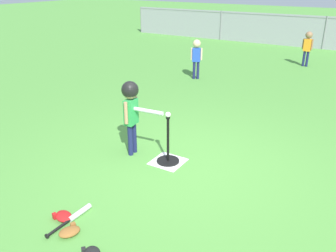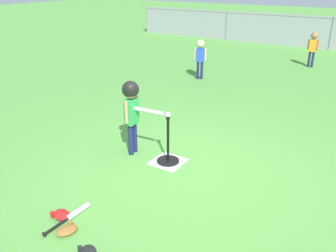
{
  "view_description": "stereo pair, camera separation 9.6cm",
  "coord_description": "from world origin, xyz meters",
  "px_view_note": "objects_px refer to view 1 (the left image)",
  "views": [
    {
      "loc": [
        1.97,
        -3.72,
        2.42
      ],
      "look_at": [
        -0.34,
        0.05,
        0.55
      ],
      "focal_mm": 37.85,
      "sensor_mm": 36.0,
      "label": 1
    },
    {
      "loc": [
        2.06,
        -3.67,
        2.42
      ],
      "look_at": [
        -0.34,
        0.05,
        0.55
      ],
      "focal_mm": 37.85,
      "sensor_mm": 36.0,
      "label": 2
    }
  ],
  "objects_px": {
    "batter_child": "(131,103)",
    "fielder_deep_right": "(196,54)",
    "spare_bat_silver": "(76,216)",
    "fielder_near_left": "(308,44)",
    "batting_tee": "(168,155)",
    "baseball_on_tee": "(168,115)",
    "glove_near_bats": "(63,216)",
    "glove_tossed_aside": "(70,231)"
  },
  "relations": [
    {
      "from": "spare_bat_silver",
      "to": "glove_tossed_aside",
      "type": "bearing_deg",
      "value": -57.72
    },
    {
      "from": "fielder_deep_right",
      "to": "glove_tossed_aside",
      "type": "bearing_deg",
      "value": -74.52
    },
    {
      "from": "baseball_on_tee",
      "to": "batter_child",
      "type": "relative_size",
      "value": 0.07
    },
    {
      "from": "batter_child",
      "to": "fielder_deep_right",
      "type": "relative_size",
      "value": 1.11
    },
    {
      "from": "baseball_on_tee",
      "to": "glove_tossed_aside",
      "type": "distance_m",
      "value": 1.95
    },
    {
      "from": "spare_bat_silver",
      "to": "fielder_deep_right",
      "type": "bearing_deg",
      "value": 104.75
    },
    {
      "from": "batter_child",
      "to": "fielder_deep_right",
      "type": "xyz_separation_m",
      "value": [
        -1.13,
        4.2,
        -0.15
      ]
    },
    {
      "from": "batter_child",
      "to": "fielder_near_left",
      "type": "relative_size",
      "value": 1.11
    },
    {
      "from": "fielder_near_left",
      "to": "glove_near_bats",
      "type": "xyz_separation_m",
      "value": [
        -0.67,
        -8.72,
        -0.6
      ]
    },
    {
      "from": "batting_tee",
      "to": "spare_bat_silver",
      "type": "xyz_separation_m",
      "value": [
        -0.19,
        -1.61,
        -0.08
      ]
    },
    {
      "from": "fielder_deep_right",
      "to": "spare_bat_silver",
      "type": "distance_m",
      "value": 5.98
    },
    {
      "from": "batting_tee",
      "to": "baseball_on_tee",
      "type": "xyz_separation_m",
      "value": [
        -0.0,
        0.0,
        0.61
      ]
    },
    {
      "from": "batter_child",
      "to": "fielder_near_left",
      "type": "height_order",
      "value": "batter_child"
    },
    {
      "from": "batting_tee",
      "to": "fielder_deep_right",
      "type": "height_order",
      "value": "fielder_deep_right"
    },
    {
      "from": "batting_tee",
      "to": "glove_near_bats",
      "type": "height_order",
      "value": "batting_tee"
    },
    {
      "from": "batting_tee",
      "to": "fielder_deep_right",
      "type": "bearing_deg",
      "value": 112.37
    },
    {
      "from": "fielder_near_left",
      "to": "baseball_on_tee",
      "type": "bearing_deg",
      "value": -93.05
    },
    {
      "from": "fielder_deep_right",
      "to": "fielder_near_left",
      "type": "bearing_deg",
      "value": 54.22
    },
    {
      "from": "spare_bat_silver",
      "to": "glove_tossed_aside",
      "type": "distance_m",
      "value": 0.26
    },
    {
      "from": "baseball_on_tee",
      "to": "glove_tossed_aside",
      "type": "relative_size",
      "value": 0.28
    },
    {
      "from": "fielder_near_left",
      "to": "glove_near_bats",
      "type": "relative_size",
      "value": 3.84
    },
    {
      "from": "glove_tossed_aside",
      "to": "spare_bat_silver",
      "type": "bearing_deg",
      "value": 122.28
    },
    {
      "from": "fielder_deep_right",
      "to": "spare_bat_silver",
      "type": "bearing_deg",
      "value": -75.25
    },
    {
      "from": "fielder_deep_right",
      "to": "fielder_near_left",
      "type": "xyz_separation_m",
      "value": [
        2.08,
        2.89,
        0.0
      ]
    },
    {
      "from": "fielder_deep_right",
      "to": "batting_tee",
      "type": "bearing_deg",
      "value": -67.63
    },
    {
      "from": "glove_tossed_aside",
      "to": "fielder_near_left",
      "type": "bearing_deg",
      "value": 87.25
    },
    {
      "from": "spare_bat_silver",
      "to": "glove_near_bats",
      "type": "relative_size",
      "value": 2.38
    },
    {
      "from": "batting_tee",
      "to": "batter_child",
      "type": "xyz_separation_m",
      "value": [
        -0.57,
        -0.05,
        0.68
      ]
    },
    {
      "from": "baseball_on_tee",
      "to": "glove_near_bats",
      "type": "bearing_deg",
      "value": -99.9
    },
    {
      "from": "batter_child",
      "to": "glove_near_bats",
      "type": "xyz_separation_m",
      "value": [
        0.28,
        -1.64,
        -0.75
      ]
    },
    {
      "from": "fielder_near_left",
      "to": "glove_tossed_aside",
      "type": "distance_m",
      "value": 8.9
    },
    {
      "from": "batting_tee",
      "to": "batter_child",
      "type": "height_order",
      "value": "batter_child"
    },
    {
      "from": "fielder_near_left",
      "to": "fielder_deep_right",
      "type": "bearing_deg",
      "value": -125.78
    },
    {
      "from": "glove_near_bats",
      "to": "glove_tossed_aside",
      "type": "bearing_deg",
      "value": -30.31
    },
    {
      "from": "fielder_near_left",
      "to": "glove_tossed_aside",
      "type": "height_order",
      "value": "fielder_near_left"
    },
    {
      "from": "spare_bat_silver",
      "to": "glove_tossed_aside",
      "type": "xyz_separation_m",
      "value": [
        0.14,
        -0.22,
        0.01
      ]
    },
    {
      "from": "baseball_on_tee",
      "to": "batter_child",
      "type": "height_order",
      "value": "batter_child"
    },
    {
      "from": "batting_tee",
      "to": "glove_near_bats",
      "type": "relative_size",
      "value": 2.62
    },
    {
      "from": "batter_child",
      "to": "spare_bat_silver",
      "type": "distance_m",
      "value": 1.77
    },
    {
      "from": "fielder_deep_right",
      "to": "fielder_near_left",
      "type": "distance_m",
      "value": 3.56
    },
    {
      "from": "batter_child",
      "to": "batting_tee",
      "type": "bearing_deg",
      "value": 4.7
    },
    {
      "from": "fielder_deep_right",
      "to": "glove_near_bats",
      "type": "xyz_separation_m",
      "value": [
        1.41,
        -5.84,
        -0.6
      ]
    }
  ]
}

